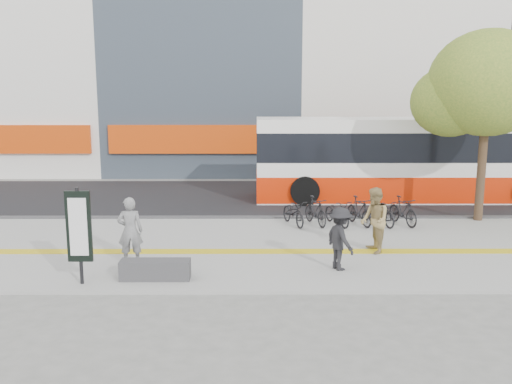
{
  "coord_description": "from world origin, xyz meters",
  "views": [
    {
      "loc": [
        -0.32,
        -13.36,
        4.35
      ],
      "look_at": [
        -0.27,
        2.0,
        1.53
      ],
      "focal_mm": 38.76,
      "sensor_mm": 36.0,
      "label": 1
    }
  ],
  "objects_px": {
    "seated_woman": "(130,231)",
    "pedestrian_dark": "(340,239)",
    "signboard": "(79,228)",
    "bus": "(409,161)",
    "pedestrian_tan": "(374,220)",
    "bench": "(155,270)",
    "street_tree": "(486,86)"
  },
  "relations": [
    {
      "from": "bench",
      "to": "street_tree",
      "type": "relative_size",
      "value": 0.25
    },
    {
      "from": "street_tree",
      "to": "pedestrian_dark",
      "type": "xyz_separation_m",
      "value": [
        -5.43,
        -5.32,
        -3.67
      ]
    },
    {
      "from": "bench",
      "to": "pedestrian_tan",
      "type": "distance_m",
      "value": 5.91
    },
    {
      "from": "bus",
      "to": "seated_woman",
      "type": "relative_size",
      "value": 7.11
    },
    {
      "from": "bench",
      "to": "street_tree",
      "type": "xyz_separation_m",
      "value": [
        9.78,
        6.02,
        4.21
      ]
    },
    {
      "from": "pedestrian_tan",
      "to": "signboard",
      "type": "bearing_deg",
      "value": -77.11
    },
    {
      "from": "seated_woman",
      "to": "pedestrian_dark",
      "type": "height_order",
      "value": "seated_woman"
    },
    {
      "from": "street_tree",
      "to": "pedestrian_tan",
      "type": "height_order",
      "value": "street_tree"
    },
    {
      "from": "bench",
      "to": "pedestrian_tan",
      "type": "bearing_deg",
      "value": 21.2
    },
    {
      "from": "bus",
      "to": "pedestrian_dark",
      "type": "relative_size",
      "value": 7.93
    },
    {
      "from": "seated_woman",
      "to": "bench",
      "type": "bearing_deg",
      "value": 118.73
    },
    {
      "from": "bench",
      "to": "bus",
      "type": "height_order",
      "value": "bus"
    },
    {
      "from": "signboard",
      "to": "street_tree",
      "type": "distance_m",
      "value": 13.4
    },
    {
      "from": "signboard",
      "to": "pedestrian_dark",
      "type": "xyz_separation_m",
      "value": [
        5.95,
        1.01,
        -0.52
      ]
    },
    {
      "from": "bench",
      "to": "pedestrian_dark",
      "type": "distance_m",
      "value": 4.44
    },
    {
      "from": "bus",
      "to": "street_tree",
      "type": "bearing_deg",
      "value": -70.02
    },
    {
      "from": "bench",
      "to": "signboard",
      "type": "bearing_deg",
      "value": -169.19
    },
    {
      "from": "signboard",
      "to": "bus",
      "type": "bearing_deg",
      "value": 44.89
    },
    {
      "from": "seated_woman",
      "to": "pedestrian_dark",
      "type": "relative_size",
      "value": 1.11
    },
    {
      "from": "bus",
      "to": "pedestrian_dark",
      "type": "distance_m",
      "value": 9.91
    },
    {
      "from": "bus",
      "to": "signboard",
      "type": "bearing_deg",
      "value": -135.11
    },
    {
      "from": "pedestrian_dark",
      "to": "street_tree",
      "type": "bearing_deg",
      "value": -69.55
    },
    {
      "from": "bus",
      "to": "seated_woman",
      "type": "xyz_separation_m",
      "value": [
        -9.24,
        -8.58,
        -0.65
      ]
    },
    {
      "from": "bus",
      "to": "seated_woman",
      "type": "height_order",
      "value": "bus"
    },
    {
      "from": "bus",
      "to": "pedestrian_dark",
      "type": "height_order",
      "value": "bus"
    },
    {
      "from": "seated_woman",
      "to": "street_tree",
      "type": "bearing_deg",
      "value": -161.94
    },
    {
      "from": "seated_woman",
      "to": "pedestrian_dark",
      "type": "xyz_separation_m",
      "value": [
        5.15,
        -0.42,
        -0.09
      ]
    },
    {
      "from": "street_tree",
      "to": "bus",
      "type": "xyz_separation_m",
      "value": [
        -1.34,
        3.68,
        -2.93
      ]
    },
    {
      "from": "bus",
      "to": "pedestrian_dark",
      "type": "xyz_separation_m",
      "value": [
        -4.09,
        -9.0,
        -0.74
      ]
    },
    {
      "from": "signboard",
      "to": "pedestrian_tan",
      "type": "relative_size",
      "value": 1.25
    },
    {
      "from": "signboard",
      "to": "street_tree",
      "type": "xyz_separation_m",
      "value": [
        11.38,
        6.33,
        3.15
      ]
    },
    {
      "from": "bench",
      "to": "seated_woman",
      "type": "relative_size",
      "value": 0.94
    }
  ]
}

